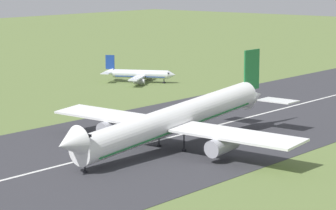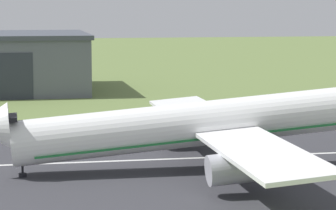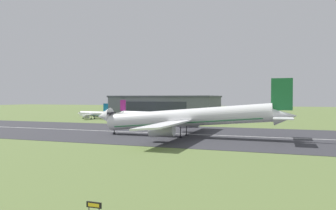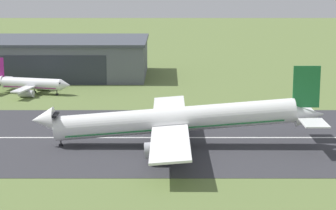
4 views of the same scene
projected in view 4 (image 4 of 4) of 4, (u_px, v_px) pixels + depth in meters
runway_strip at (234, 138)px, 134.99m from camera, size 516.56×53.25×0.06m
runway_centreline at (234, 138)px, 134.98m from camera, size 464.91×0.70×0.01m
hangar_building at (61, 57)px, 211.36m from camera, size 56.59×34.96×12.01m
airplane_landing at (177, 120)px, 127.65m from camera, size 57.46×52.69×15.96m
airplane_parked_west at (31, 84)px, 181.67m from camera, size 24.66×21.32×9.85m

